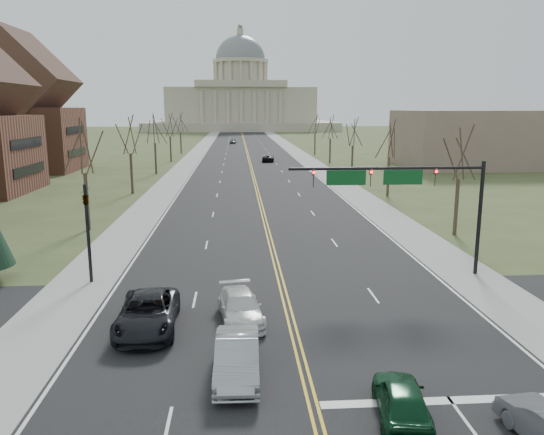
{
  "coord_description": "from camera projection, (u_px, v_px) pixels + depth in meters",
  "views": [
    {
      "loc": [
        -2.6,
        -17.92,
        10.35
      ],
      "look_at": [
        -0.21,
        17.65,
        3.0
      ],
      "focal_mm": 35.0,
      "sensor_mm": 36.0,
      "label": 1
    }
  ],
  "objects": [
    {
      "name": "ground",
      "position": [
        309.0,
        391.0,
        19.77
      ],
      "size": [
        600.0,
        600.0,
        0.0
      ],
      "primitive_type": "plane",
      "color": "#3B4824",
      "rests_on": "ground"
    },
    {
      "name": "road",
      "position": [
        247.0,
        152.0,
        127.26
      ],
      "size": [
        20.0,
        380.0,
        0.01
      ],
      "primitive_type": "cube",
      "color": "black",
      "rests_on": "ground"
    },
    {
      "name": "cross_road",
      "position": [
        292.0,
        326.0,
        25.63
      ],
      "size": [
        120.0,
        14.0,
        0.01
      ],
      "primitive_type": "cube",
      "color": "black",
      "rests_on": "ground"
    },
    {
      "name": "sidewalk_left",
      "position": [
        197.0,
        153.0,
        126.47
      ],
      "size": [
        4.0,
        380.0,
        0.03
      ],
      "primitive_type": "cube",
      "color": "gray",
      "rests_on": "ground"
    },
    {
      "name": "sidewalk_right",
      "position": [
        297.0,
        152.0,
        128.05
      ],
      "size": [
        4.0,
        380.0,
        0.03
      ],
      "primitive_type": "cube",
      "color": "gray",
      "rests_on": "ground"
    },
    {
      "name": "center_line",
      "position": [
        247.0,
        152.0,
        127.26
      ],
      "size": [
        0.42,
        380.0,
        0.01
      ],
      "primitive_type": "cube",
      "color": "gold",
      "rests_on": "road"
    },
    {
      "name": "edge_line_left",
      "position": [
        206.0,
        153.0,
        126.62
      ],
      "size": [
        0.15,
        380.0,
        0.01
      ],
      "primitive_type": "cube",
      "color": "silver",
      "rests_on": "road"
    },
    {
      "name": "edge_line_right",
      "position": [
        288.0,
        152.0,
        127.9
      ],
      "size": [
        0.15,
        380.0,
        0.01
      ],
      "primitive_type": "cube",
      "color": "silver",
      "rests_on": "road"
    },
    {
      "name": "stop_bar",
      "position": [
        450.0,
        400.0,
        19.12
      ],
      "size": [
        9.5,
        0.5,
        0.01
      ],
      "primitive_type": "cube",
      "color": "silver",
      "rests_on": "road"
    },
    {
      "name": "capitol",
      "position": [
        241.0,
        101.0,
        261.12
      ],
      "size": [
        90.0,
        60.0,
        50.0
      ],
      "color": "#B6AF97",
      "rests_on": "ground"
    },
    {
      "name": "signal_mast",
      "position": [
        402.0,
        185.0,
        32.29
      ],
      "size": [
        12.12,
        0.44,
        7.2
      ],
      "color": "black",
      "rests_on": "ground"
    },
    {
      "name": "signal_left",
      "position": [
        87.0,
        222.0,
        31.46
      ],
      "size": [
        0.32,
        0.36,
        6.0
      ],
      "color": "black",
      "rests_on": "ground"
    },
    {
      "name": "tree_r_0",
      "position": [
        460.0,
        156.0,
        42.92
      ],
      "size": [
        3.74,
        3.74,
        8.5
      ],
      "color": "#33241E",
      "rests_on": "ground"
    },
    {
      "name": "tree_l_0",
      "position": [
        83.0,
        150.0,
        44.71
      ],
      "size": [
        3.96,
        3.96,
        9.0
      ],
      "color": "#33241E",
      "rests_on": "ground"
    },
    {
      "name": "tree_r_1",
      "position": [
        390.0,
        141.0,
        62.46
      ],
      "size": [
        3.74,
        3.74,
        8.5
      ],
      "color": "#33241E",
      "rests_on": "ground"
    },
    {
      "name": "tree_l_1",
      "position": [
        130.0,
        137.0,
        64.26
      ],
      "size": [
        3.96,
        3.96,
        9.0
      ],
      "color": "#33241E",
      "rests_on": "ground"
    },
    {
      "name": "tree_r_2",
      "position": [
        353.0,
        133.0,
        82.01
      ],
      "size": [
        3.74,
        3.74,
        8.5
      ],
      "color": "#33241E",
      "rests_on": "ground"
    },
    {
      "name": "tree_l_2",
      "position": [
        154.0,
        130.0,
        83.8
      ],
      "size": [
        3.96,
        3.96,
        9.0
      ],
      "color": "#33241E",
      "rests_on": "ground"
    },
    {
      "name": "tree_r_3",
      "position": [
        330.0,
        129.0,
        101.55
      ],
      "size": [
        3.74,
        3.74,
        8.5
      ],
      "color": "#33241E",
      "rests_on": "ground"
    },
    {
      "name": "tree_l_3",
      "position": [
        170.0,
        126.0,
        103.34
      ],
      "size": [
        3.96,
        3.96,
        9.0
      ],
      "color": "#33241E",
      "rests_on": "ground"
    },
    {
      "name": "tree_r_4",
      "position": [
        315.0,
        125.0,
        121.1
      ],
      "size": [
        3.74,
        3.74,
        8.5
      ],
      "color": "#33241E",
      "rests_on": "ground"
    },
    {
      "name": "tree_l_4",
      "position": [
        180.0,
        123.0,
        122.89
      ],
      "size": [
        3.96,
        3.96,
        9.0
      ],
      "color": "#33241E",
      "rests_on": "ground"
    },
    {
      "name": "bldg_left_far",
      "position": [
        22.0,
        113.0,
        87.66
      ],
      "size": [
        17.1,
        14.28,
        23.25
      ],
      "color": "brown",
      "rests_on": "ground"
    },
    {
      "name": "bldg_right_mass",
      "position": [
        472.0,
        139.0,
        95.66
      ],
      "size": [
        25.0,
        20.0,
        10.0
      ],
      "primitive_type": "cube",
      "color": "#756053",
      "rests_on": "ground"
    },
    {
      "name": "car_nb_inner_lead",
      "position": [
        402.0,
        400.0,
        17.87
      ],
      "size": [
        2.19,
        4.29,
        1.4
      ],
      "primitive_type": "imported",
      "rotation": [
        0.0,
        0.0,
        3.01
      ],
      "color": "#0C361C",
      "rests_on": "road"
    },
    {
      "name": "car_sb_inner_lead",
      "position": [
        237.0,
        357.0,
        20.69
      ],
      "size": [
        1.79,
        4.89,
        1.6
      ],
      "primitive_type": "imported",
      "rotation": [
        0.0,
        0.0,
        -0.02
      ],
      "color": "#94979B",
      "rests_on": "road"
    },
    {
      "name": "car_sb_outer_lead",
      "position": [
        147.0,
        313.0,
        25.12
      ],
      "size": [
        2.91,
        5.98,
        1.64
      ],
      "primitive_type": "imported",
      "rotation": [
        0.0,
        0.0,
        0.03
      ],
      "color": "black",
      "rests_on": "road"
    },
    {
      "name": "car_sb_inner_second",
      "position": [
        240.0,
        307.0,
        26.15
      ],
      "size": [
        2.57,
        5.05,
        1.4
      ],
      "primitive_type": "imported",
      "rotation": [
        0.0,
        0.0,
        0.13
      ],
      "color": "silver",
      "rests_on": "road"
    },
    {
      "name": "car_far_nb",
      "position": [
        268.0,
        158.0,
        105.11
      ],
      "size": [
        2.68,
        5.11,
        1.37
      ],
      "primitive_type": "imported",
      "rotation": [
        0.0,
        0.0,
        3.06
      ],
      "color": "black",
      "rests_on": "road"
    },
    {
      "name": "car_far_sb",
      "position": [
        233.0,
        141.0,
        158.83
      ],
      "size": [
        1.96,
        4.25,
        1.41
      ],
      "primitive_type": "imported",
      "rotation": [
        0.0,
        0.0,
        -0.07
      ],
      "color": "#55575E",
      "rests_on": "road"
    }
  ]
}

